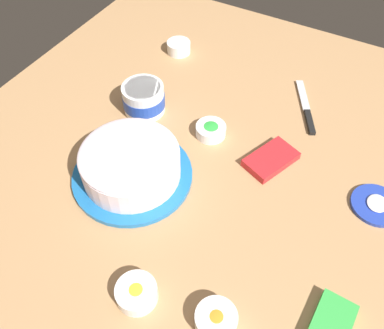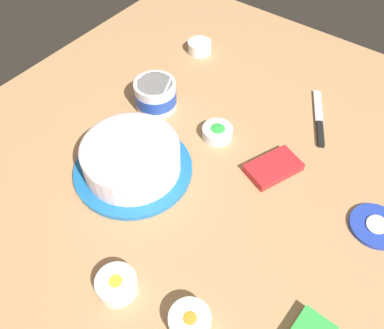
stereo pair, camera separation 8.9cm
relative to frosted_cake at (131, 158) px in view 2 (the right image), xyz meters
name	(u,v)px [view 2 (the right image)]	position (x,y,z in m)	size (l,w,h in m)	color
ground_plane	(224,174)	(0.13, -0.20, -0.05)	(1.54, 1.54, 0.00)	tan
frosted_cake	(131,158)	(0.00, 0.00, 0.00)	(0.31, 0.31, 0.11)	#1E6BB2
frosting_tub	(155,94)	(0.23, 0.11, -0.01)	(0.12, 0.12, 0.09)	white
frosting_tub_lid	(376,226)	(0.21, -0.58, -0.04)	(0.12, 0.12, 0.02)	#233DAD
spreading_knife	(319,122)	(0.46, -0.32, -0.04)	(0.22, 0.13, 0.01)	silver
sprinkle_bowl_orange	(190,321)	(-0.23, -0.36, -0.03)	(0.09, 0.09, 0.04)	white
sprinkle_bowl_rainbow	(200,47)	(0.53, 0.17, -0.03)	(0.08, 0.08, 0.04)	white
sprinkle_bowl_yellow	(117,284)	(-0.26, -0.19, -0.03)	(0.09, 0.09, 0.04)	white
sprinkle_bowl_green	(217,132)	(0.24, -0.11, -0.03)	(0.09, 0.09, 0.03)	white
candy_box_upper	(273,168)	(0.22, -0.30, -0.04)	(0.14, 0.08, 0.02)	red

